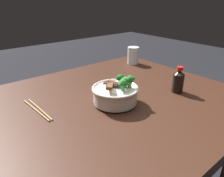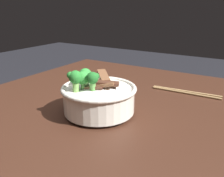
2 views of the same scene
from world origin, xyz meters
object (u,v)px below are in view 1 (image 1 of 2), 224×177
Objects in this scene: drinking_glass at (133,56)px; soy_sauce_bottle at (178,81)px; rice_bowl at (116,93)px; chopsticks_pair at (38,109)px.

drinking_glass is 0.89× the size of soy_sauce_bottle.
soy_sauce_bottle reaches higher than rice_bowl.
chopsticks_pair is at bearing -28.76° from rice_bowl.
soy_sauce_bottle is at bearing 71.03° from drinking_glass.
chopsticks_pair is 1.77× the size of soy_sauce_bottle.
drinking_glass is at bearing -141.81° from rice_bowl.
chopsticks_pair is (0.77, 0.22, -0.05)m from drinking_glass.
rice_bowl is 0.33m from soy_sauce_bottle.
drinking_glass is at bearing -164.26° from chopsticks_pair.
rice_bowl is 0.61m from drinking_glass.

